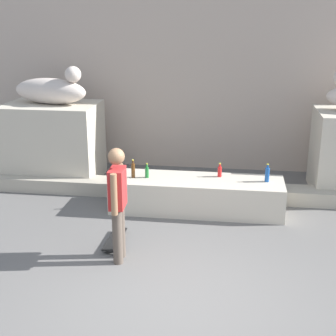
% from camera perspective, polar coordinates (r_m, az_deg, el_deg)
% --- Properties ---
extents(ground_plane, '(40.00, 40.00, 0.00)m').
position_cam_1_polar(ground_plane, '(6.28, 1.08, -15.13)').
color(ground_plane, '#605E5B').
extents(facade_wall, '(11.38, 0.60, 5.77)m').
position_cam_1_polar(facade_wall, '(10.94, 4.89, 15.07)').
color(facade_wall, '#BDA999').
rests_on(facade_wall, ground_plane).
extents(pedestal_left, '(1.88, 1.32, 1.62)m').
position_cam_1_polar(pedestal_left, '(10.45, -13.22, 2.97)').
color(pedestal_left, beige).
rests_on(pedestal_left, ground_plane).
extents(statue_reclining_left, '(1.68, 0.87, 0.78)m').
position_cam_1_polar(statue_reclining_left, '(10.21, -13.49, 8.89)').
color(statue_reclining_left, beige).
rests_on(statue_reclining_left, pedestal_left).
extents(ledge_block, '(3.05, 0.89, 0.59)m').
position_cam_1_polar(ledge_block, '(8.70, 3.37, -3.17)').
color(ledge_block, beige).
rests_on(ledge_block, ground_plane).
extents(skater, '(0.23, 0.54, 1.67)m').
position_cam_1_polar(skater, '(6.80, -5.91, -3.76)').
color(skater, brown).
rests_on(skater, ground_plane).
extents(skateboard, '(0.21, 0.80, 0.08)m').
position_cam_1_polar(skateboard, '(7.64, -6.25, -8.28)').
color(skateboard, black).
rests_on(skateboard, ground_plane).
extents(bottle_blue, '(0.08, 0.08, 0.32)m').
position_cam_1_polar(bottle_blue, '(8.60, 11.55, -0.73)').
color(bottle_blue, '#194C99').
rests_on(bottle_blue, ledge_block).
extents(bottle_green, '(0.07, 0.07, 0.26)m').
position_cam_1_polar(bottle_green, '(8.65, -2.49, -0.46)').
color(bottle_green, '#1E722D').
rests_on(bottle_green, ledge_block).
extents(bottle_red, '(0.07, 0.07, 0.25)m').
position_cam_1_polar(bottle_red, '(8.74, 6.08, -0.38)').
color(bottle_red, red).
rests_on(bottle_red, ledge_block).
extents(bottle_brown, '(0.07, 0.07, 0.33)m').
position_cam_1_polar(bottle_brown, '(8.66, -4.11, -0.23)').
color(bottle_brown, '#593314').
rests_on(bottle_brown, ledge_block).
extents(stair_step, '(8.10, 0.50, 0.27)m').
position_cam_1_polar(stair_step, '(9.35, 3.68, -2.68)').
color(stair_step, '#A9A08F').
rests_on(stair_step, ground_plane).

